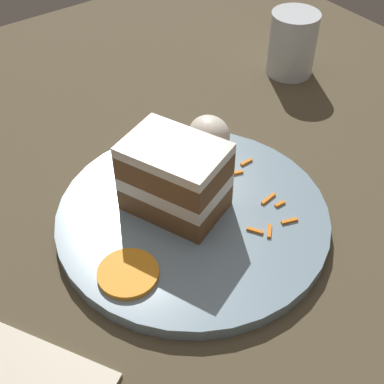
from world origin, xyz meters
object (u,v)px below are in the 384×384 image
object	(u,v)px
cake_slice	(175,177)
orange_garnish	(128,273)
drinking_glass	(292,48)
plate	(192,216)
cream_dollop	(209,135)

from	to	relation	value
cake_slice	orange_garnish	xyz separation A→B (m)	(0.05, -0.09, -0.04)
cake_slice	orange_garnish	size ratio (longest dim) A/B	2.03
orange_garnish	drinking_glass	bearing A→B (deg)	116.11
plate	drinking_glass	world-z (taller)	drinking_glass
cream_dollop	orange_garnish	size ratio (longest dim) A/B	0.89
plate	cream_dollop	distance (m)	0.12
plate	cream_dollop	xyz separation A→B (m)	(-0.08, 0.08, 0.03)
drinking_glass	cake_slice	bearing A→B (deg)	-64.75
cake_slice	cream_dollop	bearing A→B (deg)	9.86
cake_slice	orange_garnish	distance (m)	0.12
plate	cream_dollop	world-z (taller)	cream_dollop
cream_dollop	plate	bearing A→B (deg)	-47.19
drinking_glass	plate	bearing A→B (deg)	-61.45
plate	cream_dollop	bearing A→B (deg)	132.81
cake_slice	plate	bearing A→B (deg)	-84.86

